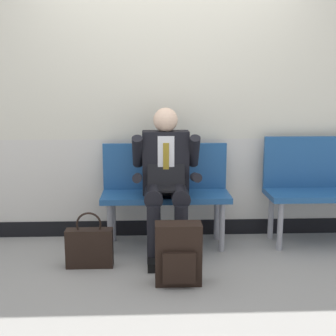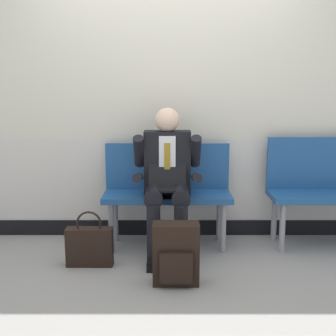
# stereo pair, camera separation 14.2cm
# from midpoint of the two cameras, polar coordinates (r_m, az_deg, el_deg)

# --- Properties ---
(ground_plane) EXTENTS (18.00, 18.00, 0.00)m
(ground_plane) POSITION_cam_midpoint_polar(r_m,az_deg,el_deg) (3.74, 1.31, -11.84)
(ground_plane) COLOR gray
(station_wall) EXTENTS (6.29, 0.14, 2.85)m
(station_wall) POSITION_cam_midpoint_polar(r_m,az_deg,el_deg) (4.17, 1.16, 10.43)
(station_wall) COLOR beige
(station_wall) RESTS_ON ground
(bench_with_person) EXTENTS (1.12, 0.42, 0.90)m
(bench_with_person) POSITION_cam_midpoint_polar(r_m,az_deg,el_deg) (3.99, 0.83, -2.35)
(bench_with_person) COLOR navy
(bench_with_person) RESTS_ON ground
(bench_empty) EXTENTS (1.21, 0.42, 0.96)m
(bench_empty) POSITION_cam_midpoint_polar(r_m,az_deg,el_deg) (4.29, 21.47, -1.86)
(bench_empty) COLOR navy
(bench_empty) RESTS_ON ground
(person_seated) EXTENTS (0.57, 0.70, 1.23)m
(person_seated) POSITION_cam_midpoint_polar(r_m,az_deg,el_deg) (3.77, 0.89, -1.16)
(person_seated) COLOR black
(person_seated) RESTS_ON ground
(backpack) EXTENTS (0.33, 0.20, 0.45)m
(backpack) POSITION_cam_midpoint_polar(r_m,az_deg,el_deg) (3.28, 2.19, -11.00)
(backpack) COLOR black
(backpack) RESTS_ON ground
(handbag) EXTENTS (0.37, 0.11, 0.45)m
(handbag) POSITION_cam_midpoint_polar(r_m,az_deg,el_deg) (3.65, -8.95, -9.78)
(handbag) COLOR black
(handbag) RESTS_ON ground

